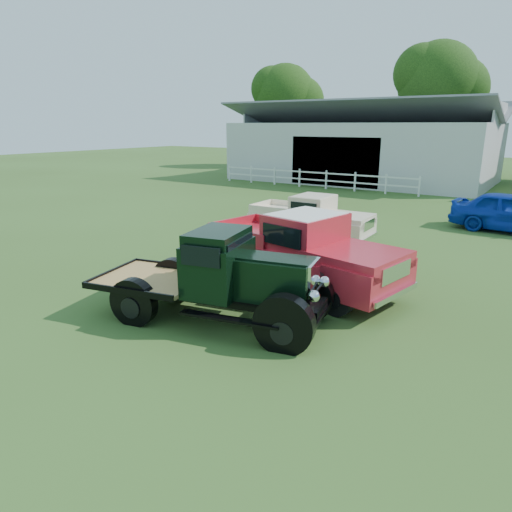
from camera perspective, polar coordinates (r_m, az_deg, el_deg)
The scene contains 8 objects.
ground at distance 10.52m, azimuth -4.61°, elevation -6.84°, with size 120.00×120.00×0.00m, color #35501F.
shed_left at distance 36.01m, azimuth 13.20°, elevation 13.66°, with size 18.80×10.20×5.60m, color #A9A9A9, non-canonical shape.
fence_rail at distance 31.12m, azimuth 7.09°, elevation 9.56°, with size 14.20×0.16×1.20m, color white, non-canonical shape.
tree_a at distance 47.16m, azimuth 3.61°, elevation 17.51°, with size 6.30×6.30×10.50m, color black, non-canonical shape.
tree_b at distance 42.76m, azimuth 21.51°, elevation 17.29°, with size 6.90×6.90×11.50m, color black, non-canonical shape.
vintage_flatbed at distance 9.70m, azimuth -5.19°, elevation -2.52°, with size 5.08×2.01×2.01m, color black, non-canonical shape.
red_pickup at distance 11.71m, azimuth 5.73°, elevation 0.70°, with size 5.47×2.10×1.99m, color red, non-canonical shape.
white_pickup at distance 16.53m, azimuth 6.82°, elevation 4.61°, with size 4.50×1.75×1.65m, color beige, non-canonical shape.
Camera 1 is at (6.12, -7.51, 4.10)m, focal length 32.00 mm.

